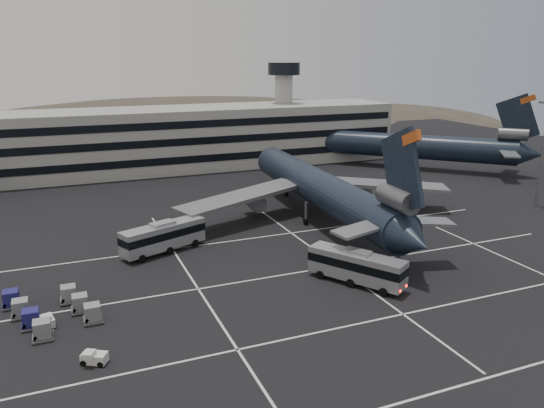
{
  "coord_description": "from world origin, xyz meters",
  "views": [
    {
      "loc": [
        -19.27,
        -50.65,
        25.76
      ],
      "look_at": [
        8.68,
        17.57,
        5.0
      ],
      "focal_mm": 35.0,
      "sensor_mm": 36.0,
      "label": 1
    }
  ],
  "objects_px": {
    "trijet_main": "(321,189)",
    "uld_cluster": "(50,309)",
    "tug_a": "(48,321)",
    "bus_near": "(357,266)",
    "bus_far": "(163,236)"
  },
  "relations": [
    {
      "from": "tug_a",
      "to": "bus_near",
      "type": "bearing_deg",
      "value": -15.98
    },
    {
      "from": "trijet_main",
      "to": "bus_near",
      "type": "relative_size",
      "value": 5.07
    },
    {
      "from": "bus_far",
      "to": "tug_a",
      "type": "distance_m",
      "value": 21.84
    },
    {
      "from": "uld_cluster",
      "to": "bus_near",
      "type": "bearing_deg",
      "value": -7.97
    },
    {
      "from": "bus_far",
      "to": "uld_cluster",
      "type": "relative_size",
      "value": 1.1
    },
    {
      "from": "bus_near",
      "to": "tug_a",
      "type": "relative_size",
      "value": 5.18
    },
    {
      "from": "bus_near",
      "to": "bus_far",
      "type": "height_order",
      "value": "bus_far"
    },
    {
      "from": "tug_a",
      "to": "trijet_main",
      "type": "bearing_deg",
      "value": 15.74
    },
    {
      "from": "trijet_main",
      "to": "uld_cluster",
      "type": "relative_size",
      "value": 5.22
    },
    {
      "from": "bus_near",
      "to": "bus_far",
      "type": "xyz_separation_m",
      "value": [
        -18.71,
        18.86,
        0.07
      ]
    },
    {
      "from": "bus_far",
      "to": "tug_a",
      "type": "relative_size",
      "value": 5.56
    },
    {
      "from": "tug_a",
      "to": "uld_cluster",
      "type": "distance_m",
      "value": 1.93
    },
    {
      "from": "trijet_main",
      "to": "uld_cluster",
      "type": "xyz_separation_m",
      "value": [
        -40.69,
        -18.97,
        -4.35
      ]
    },
    {
      "from": "trijet_main",
      "to": "bus_far",
      "type": "bearing_deg",
      "value": -166.48
    },
    {
      "from": "trijet_main",
      "to": "bus_far",
      "type": "height_order",
      "value": "trijet_main"
    }
  ]
}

